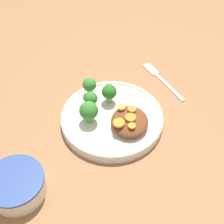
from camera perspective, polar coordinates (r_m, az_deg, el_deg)
The scene contains 14 objects.
ground_plane at distance 0.81m, azimuth 0.00°, elevation -1.78°, with size 4.00×4.00×0.00m, color #8C603D.
plate at distance 0.80m, azimuth 0.00°, elevation -1.09°, with size 0.26×0.26×0.03m.
dip_bowl at distance 0.70m, azimuth -17.11°, elevation -12.56°, with size 0.12×0.12×0.05m.
stew_mound at distance 0.76m, azimuth 3.24°, elevation -1.73°, with size 0.10×0.09×0.03m, color brown.
broccoli_floret_0 at distance 0.80m, azimuth -3.89°, elevation 2.38°, with size 0.04×0.04×0.05m.
broccoli_floret_1 at distance 0.76m, azimuth -4.28°, elevation 0.20°, with size 0.05×0.05×0.06m.
broccoli_floret_2 at distance 0.83m, azimuth -4.14°, elevation 4.88°, with size 0.04×0.04×0.05m.
broccoli_floret_3 at distance 0.80m, azimuth -0.50°, elevation 3.61°, with size 0.04×0.04×0.05m.
carrot_slice_0 at distance 0.77m, azimuth 1.73°, elevation 1.07°, with size 0.02×0.02×0.01m, color orange.
carrot_slice_1 at distance 0.76m, azimuth 3.67°, elevation 0.51°, with size 0.02×0.02×0.01m, color orange.
carrot_slice_2 at distance 0.74m, azimuth 3.40°, elevation -1.06°, with size 0.03×0.03×0.01m, color orange.
carrot_slice_3 at distance 0.73m, azimuth 1.26°, elevation -2.00°, with size 0.03×0.03×0.01m, color orange.
carrot_slice_4 at distance 0.73m, azimuth 3.65°, elevation -2.53°, with size 0.02×0.02×0.00m, color orange.
fork at distance 0.94m, azimuth 8.74°, elevation 6.29°, with size 0.17×0.11×0.01m.
Camera 1 is at (-0.53, -0.02, 0.61)m, focal length 50.00 mm.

